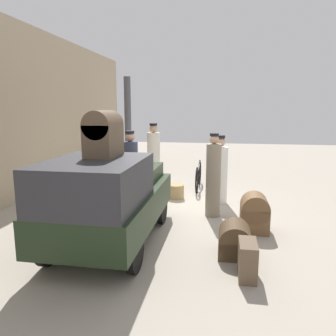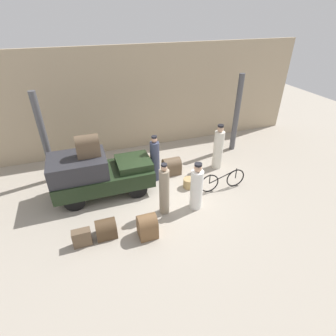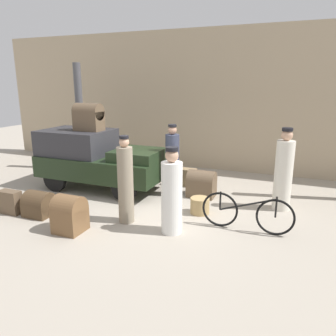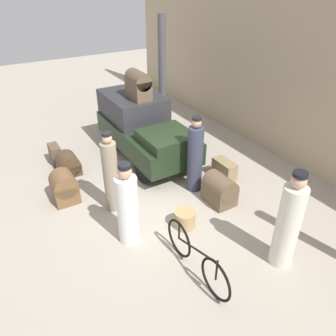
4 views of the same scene
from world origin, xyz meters
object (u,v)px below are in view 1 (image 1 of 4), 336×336
at_px(truck, 109,197).
at_px(porter_lifting_near_truck, 131,173).
at_px(trunk_on_truck_roof, 104,133).
at_px(porter_carrying_trunk, 219,173).
at_px(wicker_basket, 176,191).
at_px(trunk_large_brown, 96,196).
at_px(trunk_barrel_dark, 235,241).
at_px(conductor_in_dark_uniform, 213,178).
at_px(suitcase_small_leather, 255,213).
at_px(porter_standing_middle, 154,156).
at_px(bicycle, 198,176).
at_px(suitcase_black_upright, 132,187).
at_px(trunk_wicker_pale, 247,260).

distance_m(truck, porter_lifting_near_truck, 2.15).
bearing_deg(truck, trunk_on_truck_roof, -180.00).
bearing_deg(porter_carrying_trunk, trunk_on_truck_roof, 149.58).
height_order(wicker_basket, trunk_large_brown, trunk_large_brown).
height_order(porter_lifting_near_truck, trunk_barrel_dark, porter_lifting_near_truck).
bearing_deg(conductor_in_dark_uniform, suitcase_small_leather, -134.00).
xyz_separation_m(truck, trunk_on_truck_roof, (-0.16, -0.00, 1.10)).
distance_m(truck, trunk_on_truck_roof, 1.11).
bearing_deg(porter_standing_middle, conductor_in_dark_uniform, -146.48).
height_order(suitcase_small_leather, trunk_large_brown, suitcase_small_leather).
height_order(bicycle, porter_standing_middle, porter_standing_middle).
height_order(truck, suitcase_black_upright, truck).
distance_m(porter_carrying_trunk, trunk_barrel_dark, 3.06).
xyz_separation_m(conductor_in_dark_uniform, trunk_barrel_dark, (-1.94, -0.42, -0.61)).
relative_size(porter_lifting_near_truck, suitcase_small_leather, 2.47).
height_order(conductor_in_dark_uniform, porter_carrying_trunk, conductor_in_dark_uniform).
bearing_deg(truck, porter_lifting_near_truck, 6.28).
height_order(wicker_basket, suitcase_small_leather, suitcase_small_leather).
distance_m(truck, porter_carrying_trunk, 3.45).
distance_m(porter_carrying_trunk, trunk_on_truck_roof, 3.77).
xyz_separation_m(porter_carrying_trunk, suitcase_black_upright, (-0.05, 2.23, -0.44)).
relative_size(truck, conductor_in_dark_uniform, 1.86).
bearing_deg(trunk_wicker_pale, wicker_basket, 21.94).
xyz_separation_m(wicker_basket, trunk_large_brown, (-1.00, 1.82, 0.06)).
xyz_separation_m(porter_lifting_near_truck, trunk_wicker_pale, (-2.90, -2.51, -0.59)).
relative_size(truck, porter_lifting_near_truck, 1.85).
height_order(conductor_in_dark_uniform, suitcase_small_leather, conductor_in_dark_uniform).
relative_size(bicycle, porter_lifting_near_truck, 0.98).
bearing_deg(trunk_barrel_dark, suitcase_black_upright, 40.76).
height_order(bicycle, suitcase_small_leather, bicycle).
relative_size(truck, bicycle, 1.89).
relative_size(porter_lifting_near_truck, porter_carrying_trunk, 1.08).
bearing_deg(suitcase_small_leather, trunk_wicker_pale, 172.19).
relative_size(conductor_in_dark_uniform, porter_carrying_trunk, 1.08).
xyz_separation_m(porter_carrying_trunk, trunk_large_brown, (-0.76, 2.94, -0.53)).
bearing_deg(trunk_large_brown, bicycle, -47.99).
xyz_separation_m(porter_standing_middle, trunk_large_brown, (-2.66, 0.87, -0.62)).
distance_m(bicycle, trunk_large_brown, 3.14).
bearing_deg(trunk_on_truck_roof, wicker_basket, -11.79).
distance_m(trunk_wicker_pale, trunk_on_truck_roof, 2.90).
relative_size(porter_standing_middle, trunk_wicker_pale, 3.61).
height_order(porter_lifting_near_truck, suitcase_small_leather, porter_lifting_near_truck).
distance_m(porter_carrying_trunk, suitcase_small_leather, 2.03).
distance_m(wicker_basket, trunk_on_truck_roof, 3.83).
xyz_separation_m(wicker_basket, suitcase_black_upright, (-0.29, 1.11, 0.15)).
distance_m(trunk_large_brown, trunk_on_truck_roof, 3.10).
relative_size(conductor_in_dark_uniform, suitcase_black_upright, 2.65).
relative_size(porter_standing_middle, trunk_on_truck_roof, 2.56).
bearing_deg(trunk_barrel_dark, conductor_in_dark_uniform, 12.32).
bearing_deg(conductor_in_dark_uniform, trunk_on_truck_roof, 140.02).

